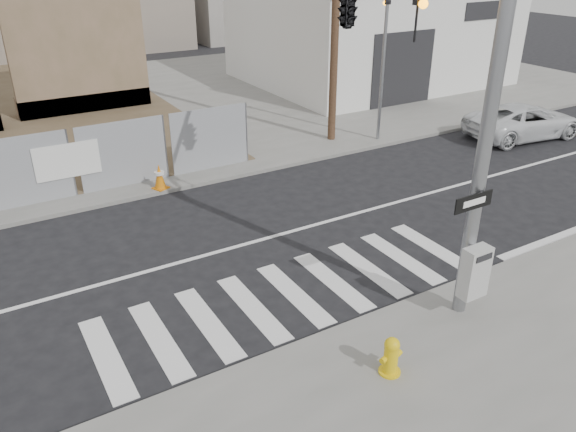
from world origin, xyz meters
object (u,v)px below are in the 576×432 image
signal_pole (388,52)px  traffic_cone_d (160,177)px  fire_hydrant (391,356)px  auto_shop (369,32)px  suv (524,121)px

signal_pole → traffic_cone_d: (-3.11, 6.27, -4.29)m
fire_hydrant → auto_shop: bearing=36.2°
traffic_cone_d → fire_hydrant: bearing=-85.9°
signal_pole → suv: size_ratio=1.50×
traffic_cone_d → suv: bearing=-8.4°
suv → auto_shop: bearing=3.3°
auto_shop → fire_hydrant: size_ratio=16.54×
signal_pole → traffic_cone_d: size_ratio=9.11×
signal_pole → traffic_cone_d: signal_pole is taller
auto_shop → traffic_cone_d: 17.16m
signal_pole → traffic_cone_d: 8.21m
auto_shop → suv: size_ratio=2.58×
signal_pole → traffic_cone_d: bearing=116.4°
signal_pole → fire_hydrant: 6.05m
suv → traffic_cone_d: bearing=89.4°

